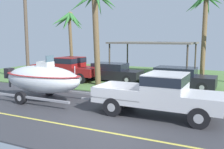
# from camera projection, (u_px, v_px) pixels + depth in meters

# --- Properties ---
(ground) EXTENTS (36.00, 22.00, 0.11)m
(ground) POSITION_uv_depth(u_px,v_px,m) (165.00, 85.00, 18.54)
(ground) COLOR #38383D
(pickup_truck_towing) EXTENTS (5.60, 1.97, 1.85)m
(pickup_truck_towing) POSITION_uv_depth(u_px,v_px,m) (165.00, 93.00, 10.89)
(pickup_truck_towing) COLOR silver
(pickup_truck_towing) RESTS_ON ground
(boat_on_trailer) EXTENTS (5.91, 2.42, 2.42)m
(boat_on_trailer) POSITION_uv_depth(u_px,v_px,m) (42.00, 79.00, 13.73)
(boat_on_trailer) COLOR gray
(boat_on_trailer) RESTS_ON ground
(parked_pickup_background) EXTENTS (5.73, 2.09, 1.83)m
(parked_pickup_background) POSITION_uv_depth(u_px,v_px,m) (70.00, 68.00, 20.06)
(parked_pickup_background) COLOR maroon
(parked_pickup_background) RESTS_ON ground
(parked_sedan_near) EXTENTS (4.48, 1.81, 1.38)m
(parked_sedan_near) POSITION_uv_depth(u_px,v_px,m) (112.00, 72.00, 20.00)
(parked_sedan_near) COLOR black
(parked_sedan_near) RESTS_ON ground
(parked_sedan_far) EXTENTS (4.61, 1.89, 1.38)m
(parked_sedan_far) POSITION_uv_depth(u_px,v_px,m) (178.00, 78.00, 17.19)
(parked_sedan_far) COLOR black
(parked_sedan_far) RESTS_ON ground
(carport_awning) EXTENTS (7.13, 4.52, 2.93)m
(carport_awning) POSITION_uv_depth(u_px,v_px,m) (153.00, 44.00, 22.94)
(carport_awning) COLOR #4C4238
(carport_awning) RESTS_ON ground
(palm_tree_mid) EXTENTS (3.01, 3.15, 6.91)m
(palm_tree_mid) POSITION_uv_depth(u_px,v_px,m) (205.00, 12.00, 20.67)
(palm_tree_mid) COLOR brown
(palm_tree_mid) RESTS_ON ground
(palm_tree_far_left) EXTENTS (3.44, 2.70, 6.67)m
(palm_tree_far_left) POSITION_uv_depth(u_px,v_px,m) (96.00, 14.00, 17.42)
(palm_tree_far_left) COLOR brown
(palm_tree_far_left) RESTS_ON ground
(palm_tree_far_right) EXTENTS (2.93, 3.60, 5.61)m
(palm_tree_far_right) POSITION_uv_depth(u_px,v_px,m) (70.00, 24.00, 23.39)
(palm_tree_far_right) COLOR brown
(palm_tree_far_right) RESTS_ON ground
(utility_pole) EXTENTS (0.24, 1.80, 7.89)m
(utility_pole) POSITION_uv_depth(u_px,v_px,m) (26.00, 27.00, 18.70)
(utility_pole) COLOR brown
(utility_pole) RESTS_ON ground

